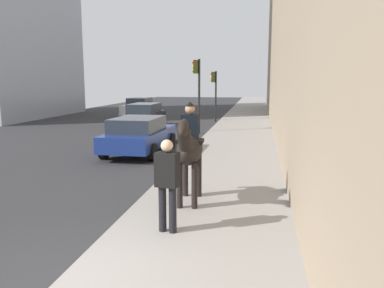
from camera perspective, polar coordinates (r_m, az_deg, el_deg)
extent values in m
ellipsoid|color=black|center=(8.74, -0.34, -0.79)|extent=(1.53, 0.63, 0.66)
cylinder|color=black|center=(8.44, 0.36, -6.05)|extent=(0.13, 0.13, 1.01)
cylinder|color=black|center=(8.48, -1.80, -5.97)|extent=(0.13, 0.13, 1.01)
cylinder|color=black|center=(9.31, 1.00, -4.59)|extent=(0.13, 0.13, 1.01)
cylinder|color=black|center=(9.34, -0.96, -4.53)|extent=(0.13, 0.13, 1.01)
cylinder|color=black|center=(7.93, -1.05, 0.72)|extent=(0.65, 0.31, 0.68)
ellipsoid|color=black|center=(7.69, -1.27, 2.32)|extent=(0.64, 0.25, 0.49)
cylinder|color=black|center=(9.45, 0.21, -0.63)|extent=(0.29, 0.11, 0.55)
cube|color=black|center=(8.76, -0.30, 0.44)|extent=(0.47, 0.62, 0.08)
cube|color=black|center=(8.72, -0.30, 2.48)|extent=(0.30, 0.39, 0.55)
sphere|color=tan|center=(8.68, -0.30, 5.07)|extent=(0.22, 0.22, 0.22)
cone|color=black|center=(8.67, -0.30, 5.86)|extent=(0.21, 0.21, 0.10)
cylinder|color=black|center=(7.25, -4.30, -9.32)|extent=(0.14, 0.14, 0.85)
cylinder|color=black|center=(7.18, -2.82, -9.51)|extent=(0.14, 0.14, 0.85)
cube|color=black|center=(7.02, -3.62, -3.72)|extent=(0.32, 0.44, 0.62)
sphere|color=#D8AD8C|center=(6.93, -3.66, -0.25)|extent=(0.22, 0.22, 0.22)
cube|color=navy|center=(15.47, -7.56, 0.90)|extent=(4.42, 1.93, 0.60)
cube|color=#262D38|center=(15.16, -7.92, 2.86)|extent=(2.45, 1.67, 0.52)
cylinder|color=black|center=(17.09, -9.04, 0.64)|extent=(0.64, 0.23, 0.64)
cylinder|color=black|center=(16.55, -3.02, 0.47)|extent=(0.64, 0.23, 0.64)
cylinder|color=black|center=(14.60, -12.66, -0.94)|extent=(0.64, 0.23, 0.64)
cylinder|color=black|center=(13.97, -5.69, -1.21)|extent=(0.64, 0.23, 0.64)
cube|color=silver|center=(31.70, -7.72, 5.17)|extent=(4.20, 1.79, 0.60)
cube|color=#262D38|center=(31.91, -7.60, 6.21)|extent=(2.21, 1.56, 0.52)
cylinder|color=black|center=(30.23, -6.89, 4.42)|extent=(0.64, 0.23, 0.64)
cylinder|color=black|center=(30.80, -10.00, 4.43)|extent=(0.64, 0.23, 0.64)
cylinder|color=black|center=(32.71, -5.55, 4.81)|extent=(0.64, 0.23, 0.64)
cylinder|color=black|center=(33.23, -8.45, 4.82)|extent=(0.64, 0.23, 0.64)
cube|color=black|center=(23.86, -7.08, 3.85)|extent=(4.37, 1.76, 0.60)
cube|color=#262D38|center=(24.06, -6.92, 5.24)|extent=(2.51, 1.54, 0.52)
cylinder|color=black|center=(22.35, -5.97, 2.73)|extent=(0.64, 0.22, 0.64)
cylinder|color=black|center=(22.89, -10.13, 2.79)|extent=(0.64, 0.22, 0.64)
cylinder|color=black|center=(24.95, -4.25, 3.44)|extent=(0.64, 0.22, 0.64)
cylinder|color=black|center=(25.43, -8.03, 3.48)|extent=(0.64, 0.22, 0.64)
cylinder|color=black|center=(20.95, 1.04, 6.86)|extent=(0.12, 0.12, 3.93)
cube|color=#2D280C|center=(20.97, 0.56, 11.14)|extent=(0.20, 0.24, 0.70)
sphere|color=red|center=(21.00, 0.20, 11.73)|extent=(0.14, 0.14, 0.14)
sphere|color=orange|center=(20.99, 0.20, 11.13)|extent=(0.14, 0.14, 0.14)
sphere|color=green|center=(20.99, 0.20, 10.53)|extent=(0.14, 0.14, 0.14)
cylinder|color=black|center=(27.12, 3.46, 6.88)|extent=(0.12, 0.12, 3.44)
cube|color=#2D280C|center=(27.12, 3.11, 9.67)|extent=(0.20, 0.24, 0.70)
sphere|color=red|center=(27.14, 2.84, 10.13)|extent=(0.14, 0.14, 0.14)
sphere|color=orange|center=(27.13, 2.83, 9.67)|extent=(0.14, 0.14, 0.14)
sphere|color=green|center=(27.13, 2.83, 9.20)|extent=(0.14, 0.14, 0.14)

